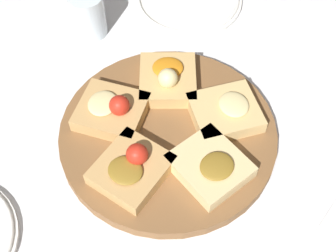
# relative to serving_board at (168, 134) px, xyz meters

# --- Properties ---
(ground_plane) EXTENTS (3.00, 3.00, 0.00)m
(ground_plane) POSITION_rel_serving_board_xyz_m (0.00, 0.00, -0.01)
(ground_plane) COLOR white
(serving_board) EXTENTS (0.40, 0.40, 0.02)m
(serving_board) POSITION_rel_serving_board_xyz_m (0.00, 0.00, 0.00)
(serving_board) COLOR brown
(serving_board) RESTS_ON ground_plane
(focaccia_slice_0) EXTENTS (0.16, 0.16, 0.06)m
(focaccia_slice_0) POSITION_rel_serving_board_xyz_m (0.07, 0.08, 0.03)
(focaccia_slice_0) COLOR tan
(focaccia_slice_0) RESTS_ON serving_board
(focaccia_slice_1) EXTENTS (0.15, 0.16, 0.06)m
(focaccia_slice_1) POSITION_rel_serving_board_xyz_m (-0.06, 0.09, 0.03)
(focaccia_slice_1) COLOR tan
(focaccia_slice_1) RESTS_ON serving_board
(focaccia_slice_2) EXTENTS (0.14, 0.13, 0.06)m
(focaccia_slice_2) POSITION_rel_serving_board_xyz_m (-0.10, -0.03, 0.03)
(focaccia_slice_2) COLOR tan
(focaccia_slice_2) RESTS_ON serving_board
(focaccia_slice_3) EXTENTS (0.11, 0.12, 0.04)m
(focaccia_slice_3) POSITION_rel_serving_board_xyz_m (-0.00, -0.11, 0.03)
(focaccia_slice_3) COLOR #E5C689
(focaccia_slice_3) RESTS_ON serving_board
(focaccia_slice_4) EXTENTS (0.15, 0.15, 0.04)m
(focaccia_slice_4) POSITION_rel_serving_board_xyz_m (0.10, -0.05, 0.03)
(focaccia_slice_4) COLOR #DBB775
(focaccia_slice_4) RESTS_ON serving_board
(water_glass) EXTENTS (0.07, 0.07, 0.10)m
(water_glass) POSITION_rel_serving_board_xyz_m (0.05, 0.32, 0.04)
(water_glass) COLOR silver
(water_glass) RESTS_ON ground_plane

